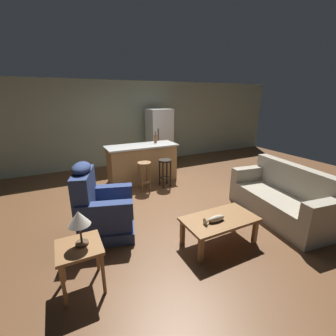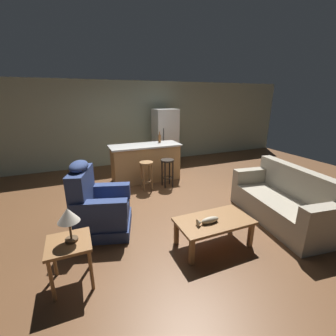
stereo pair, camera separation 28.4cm
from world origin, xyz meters
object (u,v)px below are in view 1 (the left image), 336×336
coffee_table (220,221)px  end_table (80,253)px  couch (283,199)px  refrigerator (159,137)px  bar_stool_right (165,168)px  recliner_near_lamp (101,209)px  kitchen_island (142,163)px  bottle_tall_green (156,138)px  fish_figurine (214,219)px  table_lamp (79,220)px  bar_stool_left (144,171)px

coffee_table → end_table: (-1.93, 0.04, 0.10)m
couch → refrigerator: 4.18m
coffee_table → bar_stool_right: bearing=83.6°
couch → recliner_near_lamp: 3.21m
kitchen_island → bottle_tall_green: bearing=18.0°
recliner_near_lamp → bottle_tall_green: bottle_tall_green is taller
recliner_near_lamp → refrigerator: 4.05m
recliner_near_lamp → bar_stool_right: (1.78, 1.35, 0.05)m
couch → bottle_tall_green: size_ratio=6.95×
fish_figurine → bottle_tall_green: bottle_tall_green is taller
recliner_near_lamp → kitchen_island: recliner_near_lamp is taller
fish_figurine → refrigerator: 4.44m
coffee_table → kitchen_island: bearing=91.6°
recliner_near_lamp → table_lamp: 1.17m
end_table → table_lamp: 0.41m
table_lamp → kitchen_island: bearing=58.8°
coffee_table → bar_stool_right: size_ratio=1.62×
refrigerator → recliner_near_lamp: bearing=-127.8°
recliner_near_lamp → refrigerator: (2.46, 3.18, 0.46)m
end_table → bottle_tall_green: bearing=53.8°
kitchen_island → refrigerator: size_ratio=1.02×
couch → table_lamp: size_ratio=4.87×
end_table → refrigerator: 5.11m
fish_figurine → recliner_near_lamp: (-1.37, 1.10, -0.04)m
end_table → kitchen_island: (1.85, 3.00, 0.02)m
refrigerator → bar_stool_left: bearing=-123.6°
coffee_table → bar_stool_left: size_ratio=1.62×
coffee_table → refrigerator: bearing=77.3°
table_lamp → recliner_near_lamp: bearing=69.2°
fish_figurine → end_table: size_ratio=0.61×
end_table → refrigerator: size_ratio=0.32×
fish_figurine → kitchen_island: 3.08m
table_lamp → bottle_tall_green: (2.26, 3.14, 0.19)m
end_table → kitchen_island: kitchen_island is taller
fish_figurine → bottle_tall_green: 3.32m
coffee_table → fish_figurine: bearing=-161.2°
recliner_near_lamp → bottle_tall_green: 2.91m
coffee_table → refrigerator: refrigerator is taller
couch → refrigerator: bearing=-73.6°
refrigerator → bottle_tall_green: refrigerator is taller
coffee_table → refrigerator: (0.95, 4.24, 0.52)m
recliner_near_lamp → bar_stool_left: recliner_near_lamp is taller
fish_figurine → recliner_near_lamp: bearing=141.2°
bottle_tall_green → kitchen_island: bearing=-162.0°
table_lamp → kitchen_island: size_ratio=0.23×
coffee_table → bar_stool_left: 2.42m
table_lamp → refrigerator: bearing=55.8°
couch → fish_figurine: bearing=14.1°
fish_figurine → bar_stool_right: (0.40, 2.45, 0.01)m
kitchen_island → bottle_tall_green: (0.45, 0.15, 0.58)m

